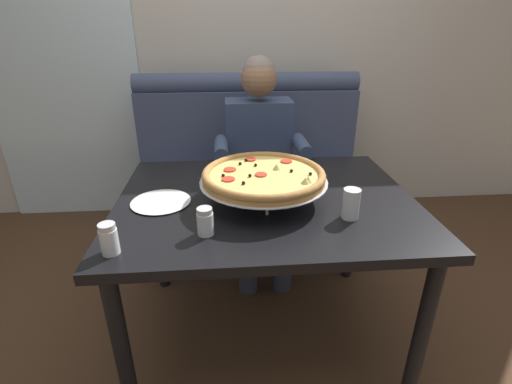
# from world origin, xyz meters

# --- Properties ---
(ground_plane) EXTENTS (16.00, 16.00, 0.00)m
(ground_plane) POSITION_xyz_m (0.00, 0.00, 0.00)
(ground_plane) COLOR #4C3321
(back_wall_with_window) EXTENTS (6.00, 0.12, 2.80)m
(back_wall_with_window) POSITION_xyz_m (0.00, 1.53, 1.40)
(back_wall_with_window) COLOR beige
(back_wall_with_window) RESTS_ON ground_plane
(window_panel) EXTENTS (1.10, 0.02, 2.80)m
(window_panel) POSITION_xyz_m (-1.33, 1.46, 1.40)
(window_panel) COLOR white
(window_panel) RESTS_ON ground_plane
(booth_bench) EXTENTS (1.56, 0.78, 1.13)m
(booth_bench) POSITION_xyz_m (0.00, 0.96, 0.40)
(booth_bench) COLOR #424C6B
(booth_bench) RESTS_ON ground_plane
(dining_table) EXTENTS (1.26, 0.98, 0.76)m
(dining_table) POSITION_xyz_m (0.00, 0.00, 0.67)
(dining_table) COLOR black
(dining_table) RESTS_ON ground_plane
(diner_main) EXTENTS (0.54, 0.64, 1.27)m
(diner_main) POSITION_xyz_m (0.04, 0.69, 0.71)
(diner_main) COLOR #2D3342
(diner_main) RESTS_ON ground_plane
(pizza) EXTENTS (0.53, 0.53, 0.14)m
(pizza) POSITION_xyz_m (-0.01, -0.02, 0.86)
(pizza) COLOR silver
(pizza) RESTS_ON dining_table
(shaker_parmesan) EXTENTS (0.06, 0.06, 0.10)m
(shaker_parmesan) POSITION_xyz_m (-0.24, -0.28, 0.80)
(shaker_parmesan) COLOR white
(shaker_parmesan) RESTS_ON dining_table
(shaker_oregano) EXTENTS (0.06, 0.06, 0.11)m
(shaker_oregano) POSITION_xyz_m (-0.55, -0.38, 0.80)
(shaker_oregano) COLOR white
(shaker_oregano) RESTS_ON dining_table
(plate_near_left) EXTENTS (0.25, 0.25, 0.02)m
(plate_near_left) POSITION_xyz_m (-0.44, -0.01, 0.77)
(plate_near_left) COLOR white
(plate_near_left) RESTS_ON dining_table
(drinking_glass) EXTENTS (0.07, 0.07, 0.12)m
(drinking_glass) POSITION_xyz_m (0.30, -0.21, 0.81)
(drinking_glass) COLOR silver
(drinking_glass) RESTS_ON dining_table
(patio_chair) EXTENTS (0.43, 0.43, 0.86)m
(patio_chair) POSITION_xyz_m (-1.29, 2.12, 0.52)
(patio_chair) COLOR black
(patio_chair) RESTS_ON ground_plane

